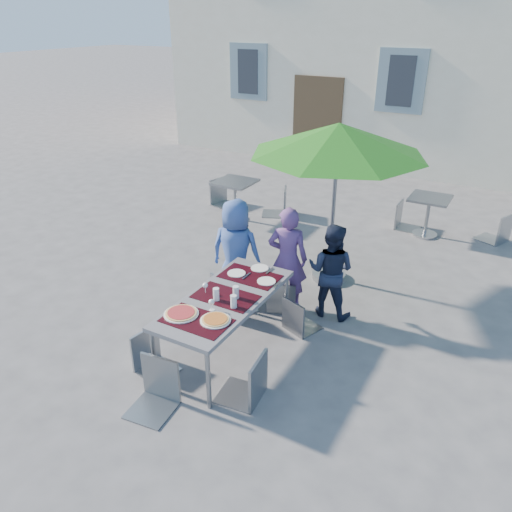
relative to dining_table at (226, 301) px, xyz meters
The scene contains 22 objects.
ground 0.90m from the dining_table, 123.26° to the left, with size 90.00×90.00×0.00m, color #4F4E51.
dining_table is the anchor object (origin of this frame).
pizza_near_left 0.58m from the dining_table, 110.97° to the right, with size 0.37×0.37×0.03m.
pizza_near_right 0.50m from the dining_table, 69.31° to the right, with size 0.32×0.32×0.03m.
glassware 0.17m from the dining_table, 62.09° to the right, with size 0.51×0.40×0.15m.
place_settings 0.61m from the dining_table, 87.50° to the left, with size 0.67×0.48×0.01m.
child_0 1.23m from the dining_table, 115.96° to the left, with size 0.71×0.46×1.45m, color #38559B.
child_1 1.26m from the dining_table, 82.73° to the left, with size 0.52×0.34×1.43m, color #5E3B79.
child_2 1.55m from the dining_table, 62.48° to the left, with size 0.62×0.36×1.27m, color #192139.
chair_0 0.86m from the dining_table, 121.24° to the left, with size 0.60×0.60×1.03m.
chair_1 1.15m from the dining_table, 82.25° to the left, with size 0.47×0.48×0.84m.
chair_2 1.00m from the dining_table, 56.30° to the left, with size 0.49×0.49×0.85m.
chair_3 0.90m from the dining_table, 130.75° to the right, with size 0.45×0.45×0.87m.
chair_4 0.84m from the dining_table, 41.78° to the right, with size 0.49×0.48×0.99m.
chair_5 1.11m from the dining_table, 98.00° to the right, with size 0.48×0.48×0.98m.
patio_umbrella 2.69m from the dining_table, 81.03° to the left, with size 2.41×2.41×2.31m.
cafe_table_0 4.22m from the dining_table, 120.13° to the left, with size 0.71×0.71×0.76m.
bg_chair_l_0 5.05m from the dining_table, 123.56° to the left, with size 0.56×0.56×1.01m.
bg_chair_r_0 4.52m from the dining_table, 109.15° to the left, with size 0.60×0.60×1.03m.
cafe_table_1 4.81m from the dining_table, 74.83° to the left, with size 0.67×0.67×0.72m.
bg_chair_l_1 4.87m from the dining_table, 80.29° to the left, with size 0.42×0.41×0.93m.
bg_chair_r_1 5.52m from the dining_table, 64.07° to the left, with size 0.57×0.57×0.98m.
Camera 1 is at (2.96, -4.48, 3.61)m, focal length 35.00 mm.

